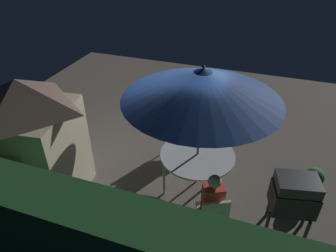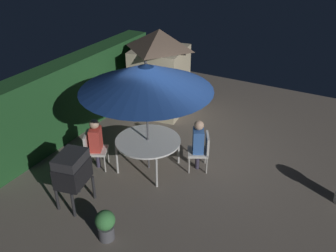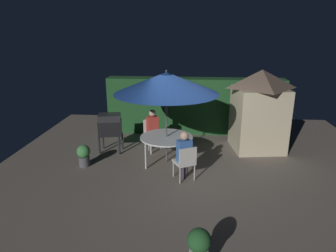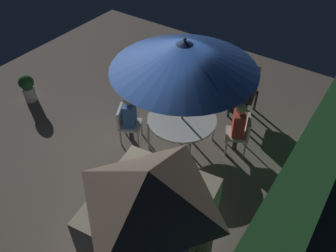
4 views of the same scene
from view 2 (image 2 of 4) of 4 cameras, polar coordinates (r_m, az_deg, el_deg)
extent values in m
plane|color=#6B6056|center=(8.98, 3.69, -5.23)|extent=(11.00, 11.00, 0.00)
cube|color=#1E4C23|center=(10.25, -14.15, 4.86)|extent=(6.29, 0.65, 2.00)
cube|color=#C6B793|center=(10.89, -1.27, 7.07)|extent=(1.66, 1.60, 1.95)
pyramid|color=brown|center=(10.49, -1.35, 13.43)|extent=(1.76, 1.70, 0.55)
cube|color=gray|center=(11.24, -4.67, 6.51)|extent=(0.62, 0.12, 1.52)
cylinder|color=white|center=(8.29, -3.14, -2.31)|extent=(1.48, 1.48, 0.04)
cylinder|color=beige|center=(7.91, -1.80, -7.33)|extent=(0.05, 0.05, 0.72)
cylinder|color=beige|center=(8.66, 1.67, -3.75)|extent=(0.05, 0.05, 0.72)
cylinder|color=beige|center=(8.39, -7.97, -5.25)|extent=(0.05, 0.05, 0.72)
cylinder|color=beige|center=(9.10, -4.17, -2.05)|extent=(0.05, 0.05, 0.72)
cylinder|color=#4C4C51|center=(8.02, -3.24, 0.99)|extent=(0.04, 0.04, 2.56)
cone|color=navy|center=(7.61, -3.45, 7.64)|extent=(2.84, 2.84, 0.57)
sphere|color=#4C4C51|center=(7.50, -3.52, 9.88)|extent=(0.06, 0.06, 0.06)
cube|color=black|center=(7.45, -14.64, -7.06)|extent=(0.79, 0.64, 0.45)
cube|color=#2B2B2E|center=(7.27, -14.96, -4.99)|extent=(0.75, 0.61, 0.20)
cylinder|color=#262628|center=(7.46, -14.54, -11.87)|extent=(0.06, 0.06, 0.55)
cylinder|color=#262628|center=(7.80, -11.51, -9.37)|extent=(0.06, 0.06, 0.55)
cylinder|color=#262628|center=(7.70, -16.91, -10.75)|extent=(0.06, 0.06, 0.55)
cylinder|color=#262628|center=(8.04, -13.86, -8.39)|extent=(0.06, 0.06, 0.55)
cube|color=silver|center=(8.63, -11.01, -3.78)|extent=(0.62, 0.62, 0.06)
cube|color=silver|center=(8.56, -12.52, -2.46)|extent=(0.43, 0.25, 0.45)
cylinder|color=#AFABA3|center=(8.95, -11.87, -4.26)|extent=(0.04, 0.04, 0.45)
cylinder|color=#AFABA3|center=(8.63, -12.44, -5.71)|extent=(0.04, 0.04, 0.45)
cylinder|color=#AFABA3|center=(8.87, -9.35, -4.34)|extent=(0.04, 0.04, 0.45)
cylinder|color=#AFABA3|center=(8.54, -9.83, -5.81)|extent=(0.04, 0.04, 0.45)
cube|color=silver|center=(8.44, 4.65, -4.06)|extent=(0.62, 0.62, 0.06)
cube|color=silver|center=(8.34, 6.15, -2.76)|extent=(0.43, 0.26, 0.45)
cylinder|color=#AFABA3|center=(8.42, 6.03, -6.09)|extent=(0.04, 0.04, 0.45)
cylinder|color=#AFABA3|center=(8.75, 5.83, -4.58)|extent=(0.04, 0.04, 0.45)
cylinder|color=#AFABA3|center=(8.39, 3.30, -6.08)|extent=(0.04, 0.04, 0.45)
cylinder|color=#AFABA3|center=(8.72, 3.21, -4.57)|extent=(0.04, 0.04, 0.45)
cylinder|color=#4C4C51|center=(7.00, -9.59, -16.02)|extent=(0.30, 0.30, 0.27)
sphere|color=#3D8442|center=(6.80, -9.79, -14.27)|extent=(0.37, 0.37, 0.37)
cube|color=#CC3D33|center=(8.47, -11.20, -2.04)|extent=(0.41, 0.37, 0.55)
sphere|color=tan|center=(8.27, -11.46, 0.30)|extent=(0.22, 0.22, 0.22)
cylinder|color=#383347|center=(8.74, -10.88, -4.94)|extent=(0.10, 0.10, 0.48)
cube|color=#3866B2|center=(8.28, 4.74, -2.29)|extent=(0.41, 0.37, 0.55)
sphere|color=tan|center=(8.09, 4.85, 0.11)|extent=(0.22, 0.22, 0.22)
cylinder|color=#383347|center=(8.56, 4.60, -5.24)|extent=(0.10, 0.10, 0.48)
camera|label=1|loc=(9.79, -33.06, 21.65)|focal=32.26mm
camera|label=3|loc=(8.07, 59.96, 4.38)|focal=32.68mm
camera|label=4|loc=(12.69, -3.87, 31.03)|focal=36.88mm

